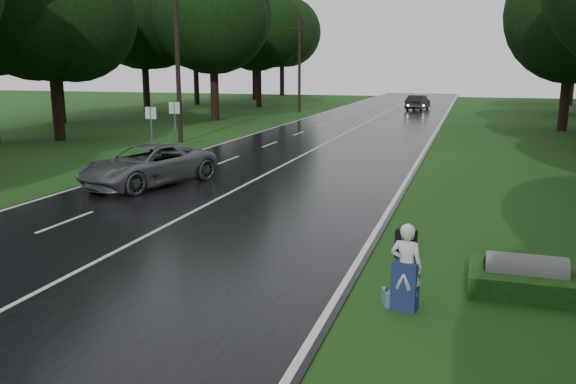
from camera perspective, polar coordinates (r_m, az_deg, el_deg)
name	(u,v)px	position (r m, az deg, el deg)	size (l,w,h in m)	color
ground	(115,254)	(14.82, -16.71, -5.85)	(160.00, 160.00, 0.00)	#1C4414
road	(320,147)	(32.90, 3.13, 4.47)	(12.00, 140.00, 0.04)	black
lane_center	(320,146)	(32.89, 3.13, 4.52)	(0.12, 140.00, 0.01)	silver
grey_car	(148,165)	(22.68, -13.66, 2.61)	(2.54, 5.50, 1.53)	#56585C
far_car	(418,103)	(62.30, 12.70, 8.61)	(1.63, 4.66, 1.54)	black
hitchhiker	(406,270)	(11.06, 11.55, -7.52)	(0.67, 0.63, 1.68)	silver
suitcase	(386,297)	(11.42, 9.68, -10.22)	(0.12, 0.40, 0.29)	teal
culvert	(523,291)	(12.87, 22.22, -9.03)	(0.78, 0.78, 1.56)	slate
utility_pole_mid	(181,142)	(35.50, -10.53, 4.83)	(1.80, 0.28, 10.32)	black
utility_pole_far	(299,112)	(58.83, 1.12, 7.91)	(1.80, 0.28, 9.14)	black
road_sign_a	(153,157)	(30.16, -13.19, 3.42)	(0.60, 0.10, 2.51)	white
road_sign_b	(176,150)	(32.26, -10.99, 4.08)	(0.63, 0.10, 2.61)	white
tree_left_d	(60,140)	(38.73, -21.55, 4.79)	(8.57, 8.57, 13.39)	black
tree_left_e	(215,120)	(49.88, -7.18, 7.03)	(9.70, 9.70, 15.16)	black
tree_left_f	(259,107)	(65.72, -2.87, 8.36)	(10.18, 10.18, 15.90)	black
tree_right_e	(562,131)	(45.70, 25.39, 5.48)	(8.59, 8.59, 13.42)	black
tree_right_f	(565,116)	(60.18, 25.65, 6.82)	(10.56, 10.56, 16.50)	black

